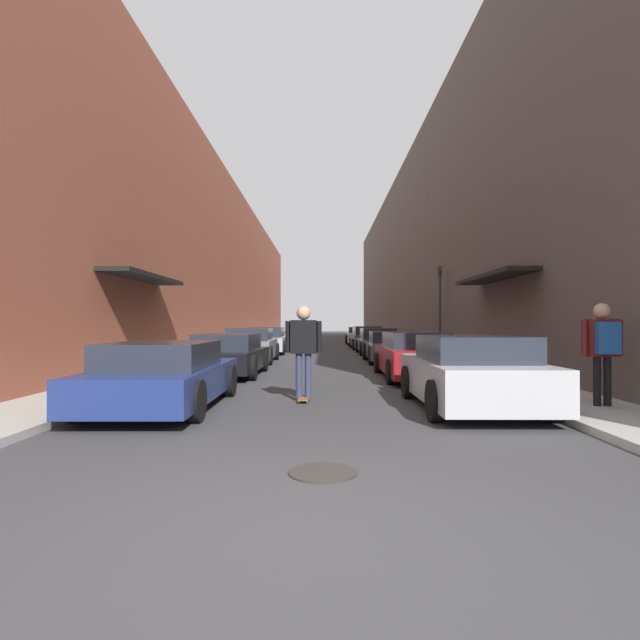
% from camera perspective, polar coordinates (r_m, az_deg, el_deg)
% --- Properties ---
extents(ground, '(139.72, 139.72, 0.00)m').
position_cam_1_polar(ground, '(29.09, 0.10, -3.41)').
color(ground, '#38383A').
extents(curb_strip_left, '(1.80, 63.51, 0.12)m').
position_cam_1_polar(curb_strip_left, '(35.76, -7.40, -2.75)').
color(curb_strip_left, '#A3A099').
rests_on(curb_strip_left, ground).
extents(curb_strip_right, '(1.80, 63.51, 0.12)m').
position_cam_1_polar(curb_strip_right, '(35.73, 7.70, -2.75)').
color(curb_strip_right, '#A3A099').
rests_on(curb_strip_right, ground).
extents(building_row_left, '(4.90, 63.51, 10.69)m').
position_cam_1_polar(building_row_left, '(36.44, -11.94, 5.62)').
color(building_row_left, brown).
rests_on(building_row_left, ground).
extents(building_row_right, '(4.90, 63.51, 12.50)m').
position_cam_1_polar(building_row_right, '(36.48, 12.25, 7.04)').
color(building_row_right, '#564C47').
rests_on(building_row_right, ground).
extents(parked_car_left_0, '(2.02, 4.49, 1.19)m').
position_cam_1_polar(parked_car_left_0, '(9.47, -17.37, -6.07)').
color(parked_car_left_0, navy).
rests_on(parked_car_left_0, ground).
extents(parked_car_left_1, '(1.96, 4.19, 1.22)m').
position_cam_1_polar(parked_car_left_1, '(14.83, -10.42, -3.97)').
color(parked_car_left_1, black).
rests_on(parked_car_left_1, ground).
extents(parked_car_left_2, '(1.94, 4.33, 1.34)m').
position_cam_1_polar(parked_car_left_2, '(19.76, -7.92, -2.92)').
color(parked_car_left_2, gray).
rests_on(parked_car_left_2, ground).
extents(parked_car_left_3, '(1.90, 4.52, 1.34)m').
position_cam_1_polar(parked_car_left_3, '(25.56, -5.96, -2.36)').
color(parked_car_left_3, '#B7B7BC').
rests_on(parked_car_left_3, ground).
extents(parked_car_right_0, '(2.01, 3.98, 1.31)m').
position_cam_1_polar(parked_car_right_0, '(9.33, 16.89, -5.83)').
color(parked_car_right_0, '#B7B7BC').
rests_on(parked_car_right_0, ground).
extents(parked_car_right_1, '(1.85, 4.77, 1.28)m').
position_cam_1_polar(parked_car_right_1, '(14.15, 10.63, -4.03)').
color(parked_car_right_1, maroon).
rests_on(parked_car_right_1, ground).
extents(parked_car_right_2, '(2.04, 4.27, 1.22)m').
position_cam_1_polar(parked_car_right_2, '(19.71, 8.22, -3.09)').
color(parked_car_right_2, '#515459').
rests_on(parked_car_right_2, ground).
extents(parked_car_right_3, '(1.96, 4.37, 1.29)m').
position_cam_1_polar(parked_car_right_3, '(24.95, 6.57, -2.48)').
color(parked_car_right_3, '#515459').
rests_on(parked_car_right_3, ground).
extents(parked_car_right_4, '(1.88, 4.80, 1.36)m').
position_cam_1_polar(parked_car_right_4, '(30.14, 5.32, -2.06)').
color(parked_car_right_4, '#515459').
rests_on(parked_car_right_4, ground).
extents(parked_car_right_5, '(1.85, 4.79, 1.27)m').
position_cam_1_polar(parked_car_right_5, '(36.43, 4.46, -1.81)').
color(parked_car_right_5, silver).
rests_on(parked_car_right_5, ground).
extents(skateboarder, '(0.72, 0.78, 1.86)m').
position_cam_1_polar(skateboarder, '(9.81, -1.90, -2.57)').
color(skateboarder, brown).
rests_on(skateboarder, ground).
extents(manhole_cover, '(0.70, 0.70, 0.02)m').
position_cam_1_polar(manhole_cover, '(5.29, 0.30, -17.02)').
color(manhole_cover, '#332D28').
rests_on(manhole_cover, ground).
extents(traffic_light, '(0.16, 0.22, 3.89)m').
position_cam_1_polar(traffic_light, '(22.45, 13.54, 2.09)').
color(traffic_light, '#2D2D2D').
rests_on(traffic_light, curb_strip_right).
extents(pedestrian, '(0.70, 0.38, 1.75)m').
position_cam_1_polar(pedestrian, '(9.74, 29.63, -2.17)').
color(pedestrian, black).
rests_on(pedestrian, curb_strip_right).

